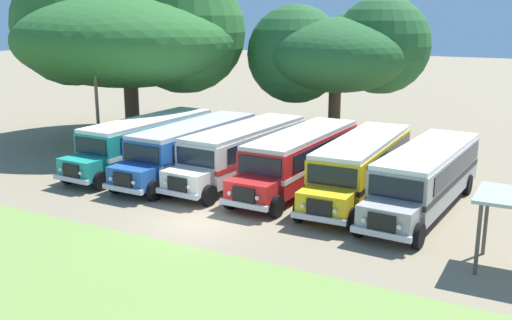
{
  "coord_description": "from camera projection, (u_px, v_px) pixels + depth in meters",
  "views": [
    {
      "loc": [
        13.42,
        -19.84,
        8.72
      ],
      "look_at": [
        0.0,
        5.39,
        1.6
      ],
      "focal_mm": 41.18,
      "sensor_mm": 36.0,
      "label": 1
    }
  ],
  "objects": [
    {
      "name": "ground_plane",
      "position": [
        197.0,
        223.0,
        25.22
      ],
      "size": [
        220.0,
        220.0,
        0.0
      ],
      "primitive_type": "plane",
      "color": "#84755B"
    },
    {
      "name": "foreground_grass_strip",
      "position": [
        63.0,
        296.0,
        18.65
      ],
      "size": [
        80.0,
        10.66,
        0.01
      ],
      "primitive_type": "cube",
      "color": "olive",
      "rests_on": "ground_plane"
    },
    {
      "name": "parked_bus_slot_0",
      "position": [
        146.0,
        140.0,
        34.16
      ],
      "size": [
        3.1,
        10.89,
        2.82
      ],
      "rotation": [
        0.0,
        0.0,
        -1.62
      ],
      "color": "teal",
      "rests_on": "ground_plane"
    },
    {
      "name": "parked_bus_slot_1",
      "position": [
        193.0,
        146.0,
        32.57
      ],
      "size": [
        2.91,
        10.87,
        2.82
      ],
      "rotation": [
        0.0,
        0.0,
        -1.6
      ],
      "color": "#23519E",
      "rests_on": "ground_plane"
    },
    {
      "name": "parked_bus_slot_2",
      "position": [
        243.0,
        150.0,
        31.77
      ],
      "size": [
        3.18,
        10.91,
        2.82
      ],
      "rotation": [
        0.0,
        0.0,
        -1.63
      ],
      "color": "silver",
      "rests_on": "ground_plane"
    },
    {
      "name": "parked_bus_slot_3",
      "position": [
        300.0,
        157.0,
        30.25
      ],
      "size": [
        2.92,
        10.87,
        2.82
      ],
      "rotation": [
        0.0,
        0.0,
        -1.6
      ],
      "color": "red",
      "rests_on": "ground_plane"
    },
    {
      "name": "parked_bus_slot_4",
      "position": [
        361.0,
        164.0,
        28.68
      ],
      "size": [
        2.87,
        10.86,
        2.82
      ],
      "rotation": [
        0.0,
        0.0,
        -1.55
      ],
      "color": "yellow",
      "rests_on": "ground_plane"
    },
    {
      "name": "parked_bus_slot_5",
      "position": [
        426.0,
        175.0,
        26.75
      ],
      "size": [
        3.28,
        10.93,
        2.82
      ],
      "rotation": [
        0.0,
        0.0,
        -1.64
      ],
      "color": "#9E9993",
      "rests_on": "ground_plane"
    },
    {
      "name": "broad_shade_tree",
      "position": [
        338.0,
        52.0,
        41.0
      ],
      "size": [
        12.32,
        10.2,
        9.99
      ],
      "color": "brown",
      "rests_on": "ground_plane"
    },
    {
      "name": "secondary_tree",
      "position": [
        137.0,
        34.0,
        41.82
      ],
      "size": [
        16.1,
        17.29,
        12.26
      ],
      "color": "brown",
      "rests_on": "ground_plane"
    },
    {
      "name": "utility_pole",
      "position": [
        96.0,
        91.0,
        35.72
      ],
      "size": [
        1.8,
        0.2,
        7.81
      ],
      "color": "brown",
      "rests_on": "ground_plane"
    }
  ]
}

